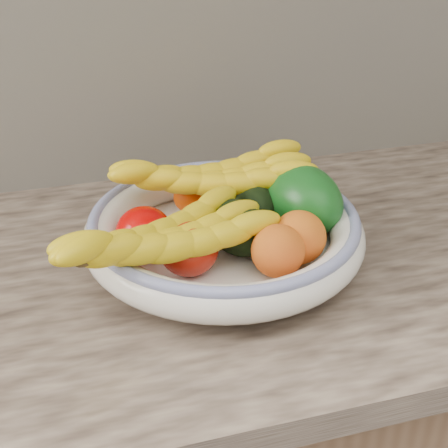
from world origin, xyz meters
TOP-DOWN VIEW (x-y plane):
  - fruit_bowl at (0.00, 1.66)m, footprint 0.39×0.39m
  - clementine_back_left at (-0.02, 1.77)m, footprint 0.06×0.06m
  - clementine_back_right at (0.04, 1.76)m, footprint 0.06×0.06m
  - clementine_back_mid at (0.02, 1.72)m, footprint 0.06×0.06m
  - tomato_left at (-0.11, 1.67)m, footprint 0.10×0.10m
  - tomato_near_left at (-0.06, 1.61)m, footprint 0.10×0.10m
  - avocado_center at (0.01, 1.64)m, footprint 0.11×0.13m
  - avocado_right at (0.06, 1.70)m, footprint 0.09×0.11m
  - green_mango at (0.12, 1.67)m, footprint 0.16×0.17m
  - peach_front at (0.04, 1.56)m, footprint 0.08×0.08m
  - peach_right at (0.08, 1.58)m, footprint 0.09×0.09m
  - banana_bunch_back at (0.00, 1.74)m, footprint 0.32×0.14m
  - banana_bunch_front at (-0.10, 1.59)m, footprint 0.33×0.22m

SIDE VIEW (x-z plane):
  - fruit_bowl at x=0.00m, z-range 0.91..0.99m
  - clementine_back_left at x=-0.02m, z-range 0.93..0.98m
  - clementine_back_right at x=0.04m, z-range 0.93..0.98m
  - clementine_back_mid at x=0.02m, z-range 0.93..0.98m
  - tomato_left at x=-0.11m, z-range 0.93..1.00m
  - tomato_near_left at x=-0.06m, z-range 0.93..1.00m
  - avocado_center at x=0.01m, z-range 0.93..1.00m
  - avocado_right at x=0.06m, z-range 0.93..1.00m
  - peach_front at x=0.04m, z-range 0.93..1.00m
  - peach_right at x=0.08m, z-range 0.93..1.00m
  - green_mango at x=0.12m, z-range 0.91..1.04m
  - banana_bunch_front at x=-0.10m, z-range 0.94..1.02m
  - banana_bunch_back at x=0.00m, z-range 0.94..1.03m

